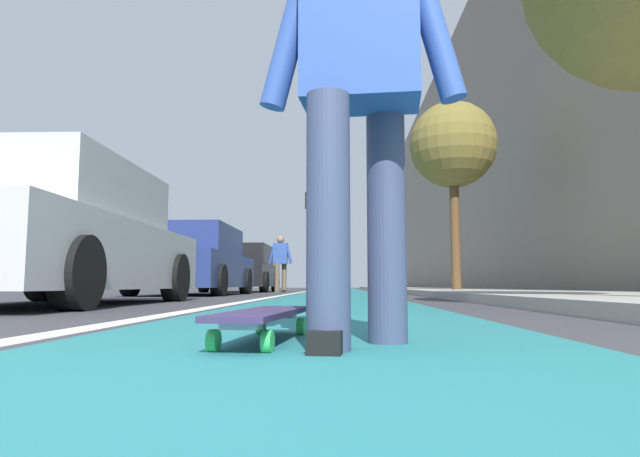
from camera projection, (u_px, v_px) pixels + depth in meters
name	position (u px, v px, depth m)	size (l,w,h in m)	color
ground_plane	(336.00, 296.00, 10.95)	(80.00, 80.00, 0.00)	#38383D
bike_lane_paint	(339.00, 290.00, 24.86)	(56.00, 1.91, 0.00)	#237075
lane_stripe_white	(310.00, 291.00, 20.93)	(52.00, 0.16, 0.01)	silver
sidewalk_curb	(431.00, 290.00, 18.78)	(52.00, 3.20, 0.11)	#9E9B93
building_facade	(475.00, 153.00, 23.26)	(40.00, 1.20, 11.71)	gray
skateboard	(264.00, 316.00, 1.95)	(0.86, 0.28, 0.11)	green
skater_person	(360.00, 73.00, 1.88)	(0.45, 0.72, 1.64)	#384260
parked_car_near	(56.00, 238.00, 5.70)	(4.30, 1.98, 1.47)	#B7B7BC
parked_car_mid	(194.00, 263.00, 11.65)	(4.35, 1.98, 1.46)	navy
parked_car_far	(242.00, 270.00, 17.17)	(4.09, 2.03, 1.47)	black
traffic_light	(308.00, 223.00, 26.48)	(0.33, 0.28, 4.75)	#2D2D2D
street_tree_mid	(453.00, 146.00, 13.15)	(2.09, 2.09, 4.65)	brown
pedestrian_distant	(281.00, 260.00, 16.18)	(0.47, 0.74, 1.69)	brown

